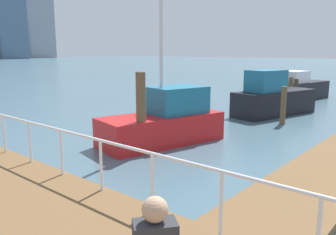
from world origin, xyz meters
name	(u,v)px	position (x,y,z in m)	size (l,w,h in m)	color
ground_plane	(12,121)	(0.00, 20.00, 0.00)	(300.00, 300.00, 0.00)	#476675
boardwalk_railing	(101,151)	(-3.15, 9.61, 1.22)	(0.06, 28.41, 1.08)	white
dock_piling_0	(141,113)	(0.21, 11.79, 1.29)	(0.30, 0.30, 2.57)	brown
dock_piling_2	(296,92)	(13.18, 11.76, 0.79)	(0.25, 0.25, 1.59)	#473826
dock_piling_3	(290,92)	(12.47, 11.81, 0.86)	(0.25, 0.25, 1.73)	brown
dock_piling_4	(283,105)	(7.44, 10.16, 0.84)	(0.25, 0.25, 1.69)	brown
moored_boat_2	(165,121)	(1.73, 12.10, 0.77)	(4.70, 2.73, 6.20)	red
moored_boat_3	(297,89)	(15.74, 12.61, 0.73)	(5.58, 2.51, 1.93)	black
moored_boat_4	(273,98)	(9.34, 11.49, 0.85)	(5.07, 2.67, 2.29)	black
skyline_tower_6	(7,27)	(62.53, 150.43, 12.99)	(11.20, 13.81, 25.98)	slate
skyline_tower_7	(38,28)	(82.26, 161.49, 13.75)	(12.58, 10.14, 27.50)	#8C939E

